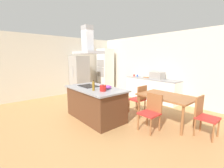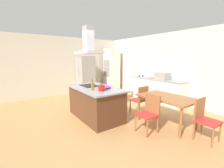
{
  "view_description": "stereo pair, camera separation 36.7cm",
  "coord_description": "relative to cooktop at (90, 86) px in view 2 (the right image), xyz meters",
  "views": [
    {
      "loc": [
        3.47,
        -2.35,
        1.75
      ],
      "look_at": [
        0.27,
        0.4,
        1.0
      ],
      "focal_mm": 24.09,
      "sensor_mm": 36.0,
      "label": 1
    },
    {
      "loc": [
        3.7,
        -2.06,
        1.75
      ],
      "look_at": [
        0.27,
        0.4,
        1.0
      ],
      "focal_mm": 24.09,
      "sensor_mm": 36.0,
      "label": 2
    }
  ],
  "objects": [
    {
      "name": "wall_left",
      "position": [
        -3.11,
        1.0,
        0.44
      ],
      "size": [
        0.1,
        8.8,
        2.7
      ],
      "primitive_type": "cube",
      "color": "beige",
      "rests_on": "ground"
    },
    {
      "name": "chair_facing_island",
      "position": [
        1.82,
        0.61,
        -0.4
      ],
      "size": [
        0.42,
        0.42,
        0.89
      ],
      "color": "red",
      "rests_on": "ground"
    },
    {
      "name": "chair_at_left_end",
      "position": [
        0.9,
        1.28,
        -0.4
      ],
      "size": [
        0.42,
        0.42,
        0.89
      ],
      "color": "red",
      "rests_on": "ground"
    },
    {
      "name": "range_hood",
      "position": [
        0.0,
        0.0,
        1.2
      ],
      "size": [
        0.9,
        0.55,
        0.78
      ],
      "color": "#ADADB2"
    },
    {
      "name": "dining_table",
      "position": [
        1.82,
        1.28,
        -0.24
      ],
      "size": [
        1.4,
        0.9,
        0.75
      ],
      "color": "#995B33",
      "rests_on": "ground"
    },
    {
      "name": "tea_kettle",
      "position": [
        0.83,
        -0.09,
        0.07
      ],
      "size": [
        0.22,
        0.17,
        0.18
      ],
      "color": "#B21E19",
      "rests_on": "kitchen_island"
    },
    {
      "name": "ground",
      "position": [
        0.34,
        1.5,
        -0.91
      ],
      "size": [
        16.0,
        16.0,
        0.0
      ],
      "primitive_type": "plane",
      "color": "tan"
    },
    {
      "name": "cooktop",
      "position": [
        0.0,
        0.0,
        0.0
      ],
      "size": [
        0.6,
        0.44,
        0.01
      ],
      "primitive_type": "cube",
      "color": "black",
      "rests_on": "kitchen_island"
    },
    {
      "name": "countertop_microwave",
      "position": [
        0.48,
        2.88,
        0.13
      ],
      "size": [
        0.5,
        0.38,
        0.28
      ],
      "primitive_type": "cube",
      "color": "#9E9993",
      "rests_on": "back_counter"
    },
    {
      "name": "wall_oven_stack",
      "position": [
        -2.56,
        2.65,
        0.2
      ],
      "size": [
        0.7,
        0.66,
        2.2
      ],
      "color": "white",
      "rests_on": "ground"
    },
    {
      "name": "chair_at_right_end",
      "position": [
        2.73,
        1.28,
        -0.4
      ],
      "size": [
        0.42,
        0.42,
        0.89
      ],
      "color": "red",
      "rests_on": "ground"
    },
    {
      "name": "mixing_bowl",
      "position": [
        0.7,
        0.18,
        0.04
      ],
      "size": [
        0.18,
        0.18,
        0.1
      ],
      "primitive_type": "ellipsoid",
      "color": "purple",
      "rests_on": "kitchen_island"
    },
    {
      "name": "wall_back",
      "position": [
        0.34,
        3.25,
        0.44
      ],
      "size": [
        7.2,
        0.1,
        2.7
      ],
      "primitive_type": "cube",
      "color": "beige",
      "rests_on": "ground"
    },
    {
      "name": "coffee_mug_red",
      "position": [
        -0.69,
        2.84,
        0.04
      ],
      "size": [
        0.08,
        0.08,
        0.09
      ],
      "primitive_type": "cylinder",
      "color": "red",
      "rests_on": "back_counter"
    },
    {
      "name": "back_counter",
      "position": [
        0.24,
        2.88,
        -0.46
      ],
      "size": [
        2.29,
        0.62,
        0.9
      ],
      "color": "white",
      "rests_on": "ground"
    },
    {
      "name": "coffee_mug_blue",
      "position": [
        -0.55,
        2.91,
        0.04
      ],
      "size": [
        0.08,
        0.08,
        0.09
      ],
      "primitive_type": "cylinder",
      "color": "#2D56B2",
      "rests_on": "back_counter"
    },
    {
      "name": "refrigerator",
      "position": [
        -2.64,
        1.13,
        0.0
      ],
      "size": [
        0.8,
        0.73,
        1.82
      ],
      "color": "#9E9993",
      "rests_on": "ground"
    },
    {
      "name": "cutting_board",
      "position": [
        0.01,
        2.93,
        0.0
      ],
      "size": [
        0.34,
        0.24,
        0.02
      ],
      "primitive_type": "cube",
      "color": "#995B33",
      "rests_on": "back_counter"
    },
    {
      "name": "kitchen_island",
      "position": [
        0.34,
        0.0,
        -0.45
      ],
      "size": [
        1.84,
        1.01,
        0.9
      ],
      "color": "#59331E",
      "rests_on": "ground"
    },
    {
      "name": "olive_oil_bottle",
      "position": [
        0.61,
        -0.23,
        0.11
      ],
      "size": [
        0.07,
        0.07,
        0.28
      ],
      "color": "olive",
      "rests_on": "kitchen_island"
    }
  ]
}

